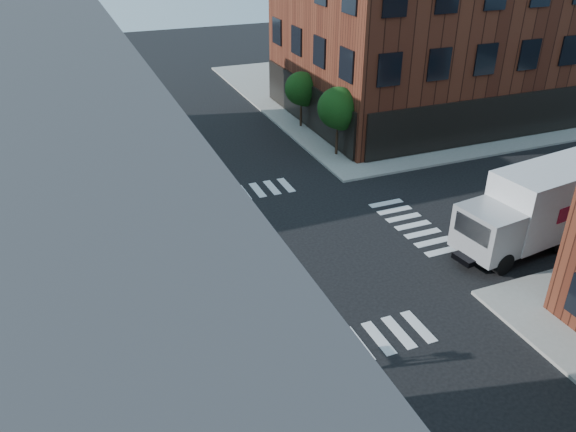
{
  "coord_description": "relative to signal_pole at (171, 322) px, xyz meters",
  "views": [
    {
      "loc": [
        -8.53,
        -21.1,
        14.34
      ],
      "look_at": [
        -0.36,
        -0.88,
        2.5
      ],
      "focal_mm": 35.0,
      "sensor_mm": 36.0,
      "label": 1
    }
  ],
  "objects": [
    {
      "name": "signal_pole",
      "position": [
        0.0,
        0.0,
        0.0
      ],
      "size": [
        1.29,
        1.24,
        4.6
      ],
      "color": "black",
      "rests_on": "ground"
    },
    {
      "name": "tree_near",
      "position": [
        14.28,
        16.65,
        0.3
      ],
      "size": [
        2.69,
        2.69,
        4.49
      ],
      "color": "black",
      "rests_on": "ground"
    },
    {
      "name": "box_truck",
      "position": [
        18.08,
        2.98,
        -0.83
      ],
      "size": [
        8.8,
        3.65,
        3.89
      ],
      "rotation": [
        0.0,
        0.0,
        0.13
      ],
      "color": "silver",
      "rests_on": "ground"
    },
    {
      "name": "traffic_cone",
      "position": [
        1.02,
        0.98,
        -2.55
      ],
      "size": [
        0.42,
        0.42,
        0.63
      ],
      "rotation": [
        0.0,
        0.0,
        0.27
      ],
      "color": "#CD4A09",
      "rests_on": "ground"
    },
    {
      "name": "building_ne",
      "position": [
        27.22,
        22.68,
        3.14
      ],
      "size": [
        25.0,
        16.0,
        12.0
      ],
      "primitive_type": "cube",
      "color": "#401910",
      "rests_on": "ground"
    },
    {
      "name": "tree_far",
      "position": [
        14.28,
        22.65,
        0.02
      ],
      "size": [
        2.43,
        2.43,
        4.07
      ],
      "color": "black",
      "rests_on": "ground"
    },
    {
      "name": "sidewalk_ne",
      "position": [
        27.72,
        27.68,
        -2.78
      ],
      "size": [
        30.0,
        30.0,
        0.15
      ],
      "primitive_type": "cube",
      "color": "gray",
      "rests_on": "ground"
    },
    {
      "name": "ground",
      "position": [
        6.72,
        6.68,
        -2.86
      ],
      "size": [
        120.0,
        120.0,
        0.0
      ],
      "primitive_type": "plane",
      "color": "black",
      "rests_on": "ground"
    }
  ]
}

